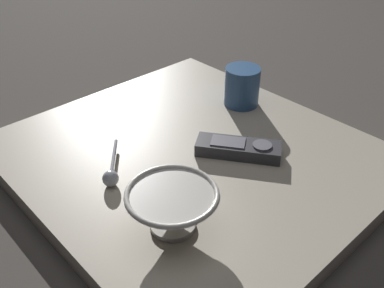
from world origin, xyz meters
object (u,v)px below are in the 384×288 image
(coffee_mug, at_px, (242,86))
(teaspoon, at_px, (111,175))
(cereal_bowl, at_px, (172,207))
(tv_remote_near, at_px, (238,148))

(coffee_mug, distance_m, teaspoon, 0.36)
(coffee_mug, bearing_deg, cereal_bowl, -62.81)
(cereal_bowl, xyz_separation_m, tv_remote_near, (-0.06, 0.21, -0.02))
(teaspoon, bearing_deg, cereal_bowl, 2.85)
(coffee_mug, bearing_deg, tv_remote_near, -49.66)
(coffee_mug, distance_m, tv_remote_near, 0.19)
(coffee_mug, relative_size, teaspoon, 0.82)
(cereal_bowl, distance_m, tv_remote_near, 0.22)
(cereal_bowl, relative_size, tv_remote_near, 0.89)
(coffee_mug, relative_size, tv_remote_near, 0.55)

